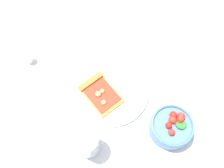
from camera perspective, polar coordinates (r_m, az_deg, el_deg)
ground_plane at (r=0.81m, az=-0.24°, el=0.41°), size 2.40×2.40×0.00m
plate at (r=0.79m, az=-0.48°, el=-1.25°), size 0.26×0.26×0.01m
pizza_slice_main at (r=0.77m, az=-3.15°, el=-1.91°), size 0.09×0.13×0.02m
salad_bowl at (r=0.74m, az=14.04°, el=-9.94°), size 0.13×0.13×0.07m
soda_glass at (r=0.69m, az=-6.03°, el=-14.03°), size 0.07×0.07×0.11m
paper_napkin at (r=0.94m, az=12.04°, el=12.74°), size 0.18×0.18×0.00m
pepper_shaker at (r=0.87m, az=-19.69°, el=6.35°), size 0.03×0.03×0.06m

